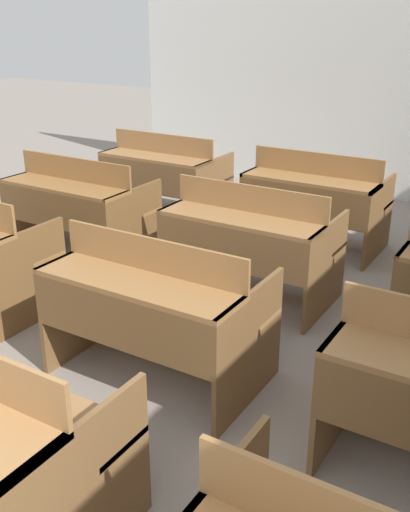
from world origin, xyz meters
The scene contains 6 objects.
wall_back centered at (0.00, 7.15, 1.53)m, with size 6.82×0.06×3.06m.
bench_second_center centered at (-0.14, 2.65, 0.47)m, with size 1.21×0.76×0.89m.
bench_third_left centered at (-1.88, 3.91, 0.47)m, with size 1.21×0.76×0.89m.
bench_third_center centered at (-0.18, 3.91, 0.47)m, with size 1.21×0.76×0.89m.
bench_back_left centered at (-1.87, 5.20, 0.47)m, with size 1.21×0.76×0.89m.
bench_back_center centered at (-0.17, 5.18, 0.47)m, with size 1.21×0.76×0.89m.
Camera 1 is at (1.71, 0.17, 2.03)m, focal length 42.00 mm.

